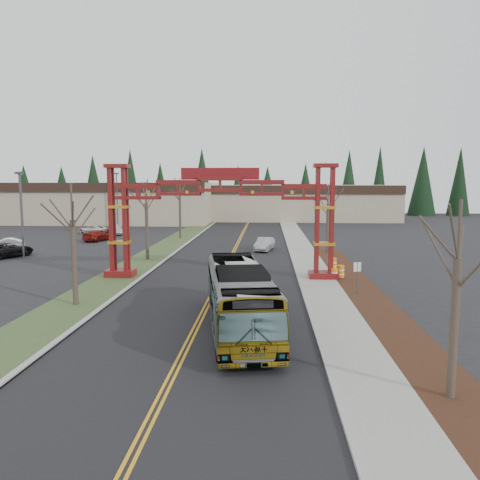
# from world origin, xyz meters

# --- Properties ---
(ground) EXTENTS (200.00, 200.00, 0.00)m
(ground) POSITION_xyz_m (0.00, 0.00, 0.00)
(ground) COLOR black
(ground) RESTS_ON ground
(road) EXTENTS (12.00, 110.00, 0.02)m
(road) POSITION_xyz_m (0.00, 25.00, 0.01)
(road) COLOR black
(road) RESTS_ON ground
(lane_line_left) EXTENTS (0.12, 100.00, 0.01)m
(lane_line_left) POSITION_xyz_m (-0.12, 25.00, 0.03)
(lane_line_left) COLOR orange
(lane_line_left) RESTS_ON road
(lane_line_right) EXTENTS (0.12, 100.00, 0.01)m
(lane_line_right) POSITION_xyz_m (0.12, 25.00, 0.03)
(lane_line_right) COLOR orange
(lane_line_right) RESTS_ON road
(curb_right) EXTENTS (0.30, 110.00, 0.15)m
(curb_right) POSITION_xyz_m (6.15, 25.00, 0.07)
(curb_right) COLOR #9F9F9A
(curb_right) RESTS_ON ground
(sidewalk_right) EXTENTS (2.60, 110.00, 0.14)m
(sidewalk_right) POSITION_xyz_m (7.60, 25.00, 0.08)
(sidewalk_right) COLOR gray
(sidewalk_right) RESTS_ON ground
(landscape_strip) EXTENTS (2.60, 50.00, 0.12)m
(landscape_strip) POSITION_xyz_m (10.20, 10.00, 0.06)
(landscape_strip) COLOR black
(landscape_strip) RESTS_ON ground
(grass_median) EXTENTS (4.00, 110.00, 0.08)m
(grass_median) POSITION_xyz_m (-8.00, 25.00, 0.04)
(grass_median) COLOR #324221
(grass_median) RESTS_ON ground
(curb_left) EXTENTS (0.30, 110.00, 0.15)m
(curb_left) POSITION_xyz_m (-6.15, 25.00, 0.07)
(curb_left) COLOR #9F9F9A
(curb_left) RESTS_ON ground
(gateway_arch) EXTENTS (18.20, 1.60, 8.90)m
(gateway_arch) POSITION_xyz_m (0.00, 18.00, 5.98)
(gateway_arch) COLOR #5D0C13
(gateway_arch) RESTS_ON ground
(retail_building_west) EXTENTS (46.00, 22.30, 7.50)m
(retail_building_west) POSITION_xyz_m (-30.00, 71.96, 3.76)
(retail_building_west) COLOR tan
(retail_building_west) RESTS_ON ground
(retail_building_east) EXTENTS (38.00, 20.30, 7.00)m
(retail_building_east) POSITION_xyz_m (10.00, 79.95, 3.51)
(retail_building_east) COLOR tan
(retail_building_east) RESTS_ON ground
(conifer_treeline) EXTENTS (116.10, 5.60, 13.00)m
(conifer_treeline) POSITION_xyz_m (0.25, 92.00, 6.49)
(conifer_treeline) COLOR black
(conifer_treeline) RESTS_ON ground
(transit_bus) EXTENTS (4.59, 12.23, 3.33)m
(transit_bus) POSITION_xyz_m (2.25, 5.18, 1.66)
(transit_bus) COLOR #A9ABB0
(transit_bus) RESTS_ON ground
(silver_sedan) EXTENTS (2.36, 4.61, 1.45)m
(silver_sedan) POSITION_xyz_m (3.35, 33.24, 0.72)
(silver_sedan) COLOR #A5A8AD
(silver_sedan) RESTS_ON ground
(parked_car_near_b) EXTENTS (3.93, 2.72, 1.23)m
(parked_car_near_b) POSITION_xyz_m (-25.92, 32.92, 0.61)
(parked_car_near_b) COLOR white
(parked_car_near_b) RESTS_ON ground
(parked_car_near_c) EXTENTS (4.43, 6.01, 1.52)m
(parked_car_near_c) POSITION_xyz_m (-22.58, 27.07, 0.76)
(parked_car_near_c) COLOR black
(parked_car_near_c) RESTS_ON ground
(parked_car_mid_a) EXTENTS (3.15, 5.24, 1.42)m
(parked_car_mid_a) POSITION_xyz_m (-18.22, 40.93, 0.71)
(parked_car_mid_a) COLOR maroon
(parked_car_mid_a) RESTS_ON ground
(parked_car_far_a) EXTENTS (3.15, 4.53, 1.42)m
(parked_car_far_a) POSITION_xyz_m (-18.30, 48.07, 0.71)
(parked_car_far_a) COLOR #9C9EA3
(parked_car_far_a) RESTS_ON ground
(parked_car_far_b) EXTENTS (5.05, 3.71, 1.28)m
(parked_car_far_b) POSITION_xyz_m (-21.87, 48.88, 0.64)
(parked_car_far_b) COLOR white
(parked_car_far_b) RESTS_ON ground
(bare_tree_median_near) EXTENTS (3.30, 3.30, 7.43)m
(bare_tree_median_near) POSITION_xyz_m (-8.00, 9.24, 5.22)
(bare_tree_median_near) COLOR #382D26
(bare_tree_median_near) RESTS_ON ground
(bare_tree_median_mid) EXTENTS (3.11, 3.11, 7.58)m
(bare_tree_median_mid) POSITION_xyz_m (-8.00, 26.41, 5.49)
(bare_tree_median_mid) COLOR #382D26
(bare_tree_median_mid) RESTS_ON ground
(bare_tree_median_far) EXTENTS (3.13, 3.13, 8.06)m
(bare_tree_median_far) POSITION_xyz_m (-8.00, 43.69, 5.95)
(bare_tree_median_far) COLOR #382D26
(bare_tree_median_far) RESTS_ON ground
(bare_tree_right_near) EXTENTS (2.98, 2.98, 6.91)m
(bare_tree_right_near) POSITION_xyz_m (10.00, -2.21, 4.92)
(bare_tree_right_near) COLOR #382D26
(bare_tree_right_near) RESTS_ON ground
(bare_tree_right_far) EXTENTS (3.17, 3.17, 7.35)m
(bare_tree_right_far) POSITION_xyz_m (10.00, 31.65, 5.23)
(bare_tree_right_far) COLOR #382D26
(bare_tree_right_far) RESTS_ON ground
(light_pole_near) EXTENTS (0.74, 0.37, 8.51)m
(light_pole_near) POSITION_xyz_m (-20.50, 26.53, 4.92)
(light_pole_near) COLOR #3F3F44
(light_pole_near) RESTS_ON ground
(light_pole_mid) EXTENTS (0.78, 0.39, 8.95)m
(light_pole_mid) POSITION_xyz_m (-29.22, 42.83, 5.18)
(light_pole_mid) COLOR #3F3F44
(light_pole_mid) RESTS_ON ground
(light_pole_far) EXTENTS (0.79, 0.40, 9.13)m
(light_pole_far) POSITION_xyz_m (-21.60, 59.37, 5.28)
(light_pole_far) COLOR #3F3F44
(light_pole_far) RESTS_ON ground
(street_sign) EXTENTS (0.51, 0.16, 2.25)m
(street_sign) POSITION_xyz_m (9.60, 12.80, 1.62)
(street_sign) COLOR #3F3F44
(street_sign) RESTS_ON ground
(barrel_south) EXTENTS (0.53, 0.53, 0.98)m
(barrel_south) POSITION_xyz_m (8.78, 17.53, 0.49)
(barrel_south) COLOR orange
(barrel_south) RESTS_ON ground
(barrel_mid) EXTENTS (0.57, 0.57, 1.06)m
(barrel_mid) POSITION_xyz_m (9.38, 18.34, 0.53)
(barrel_mid) COLOR orange
(barrel_mid) RESTS_ON ground
(barrel_north) EXTENTS (0.58, 0.58, 1.08)m
(barrel_north) POSITION_xyz_m (9.29, 21.83, 0.54)
(barrel_north) COLOR orange
(barrel_north) RESTS_ON ground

